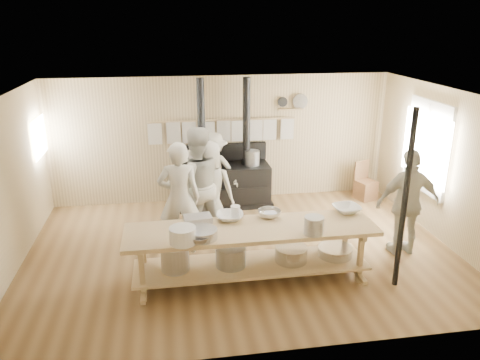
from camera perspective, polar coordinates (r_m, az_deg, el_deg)
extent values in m
plane|color=brown|center=(7.87, 0.16, -8.70)|extent=(7.00, 7.00, 0.00)
plane|color=tan|center=(9.73, -2.19, 5.00)|extent=(7.00, 0.00, 7.00)
plane|color=tan|center=(5.10, 4.72, -8.73)|extent=(7.00, 0.00, 7.00)
plane|color=tan|center=(7.65, -26.67, -1.07)|extent=(0.00, 5.00, 5.00)
plane|color=tan|center=(8.61, 23.83, 1.45)|extent=(0.00, 5.00, 5.00)
plane|color=#C1B38F|center=(7.04, 0.18, 10.35)|extent=(7.00, 7.00, 0.00)
cube|color=beige|center=(9.03, 21.86, 3.81)|extent=(0.06, 1.35, 1.65)
plane|color=white|center=(9.01, 21.64, 3.80)|extent=(0.00, 1.50, 1.50)
cube|color=beige|center=(9.01, 21.58, 3.80)|extent=(0.02, 0.03, 1.50)
plane|color=white|center=(9.41, -23.25, 4.83)|extent=(0.00, 0.90, 0.90)
cube|color=black|center=(9.61, -1.83, -0.64)|extent=(1.80, 0.70, 0.85)
cube|color=black|center=(9.74, -1.81, -2.72)|extent=(1.90, 0.75, 0.10)
cube|color=black|center=(9.70, -2.10, 3.43)|extent=(1.80, 0.12, 0.35)
cylinder|color=black|center=(9.25, -4.74, 6.91)|extent=(0.15, 0.15, 1.75)
cylinder|color=black|center=(9.36, 0.80, 7.11)|extent=(0.15, 0.15, 1.75)
cylinder|color=#B2B2B7|center=(9.37, -5.21, 2.60)|extent=(0.36, 0.36, 0.34)
cylinder|color=gray|center=(9.46, 1.48, 2.71)|extent=(0.30, 0.30, 0.30)
cylinder|color=tan|center=(9.54, -2.15, 7.30)|extent=(3.00, 0.04, 0.04)
cube|color=beige|center=(9.53, -10.26, 5.63)|extent=(0.28, 0.01, 0.46)
cube|color=beige|center=(9.52, -8.22, 5.74)|extent=(0.28, 0.01, 0.46)
cube|color=beige|center=(9.53, -6.18, 5.84)|extent=(0.28, 0.01, 0.46)
cube|color=beige|center=(9.55, -4.15, 5.93)|extent=(0.28, 0.01, 0.46)
cube|color=beige|center=(9.59, -2.13, 6.01)|extent=(0.28, 0.01, 0.46)
cube|color=beige|center=(9.63, -0.13, 6.09)|extent=(0.28, 0.01, 0.46)
cube|color=beige|center=(9.69, 1.86, 6.16)|extent=(0.28, 0.01, 0.46)
cube|color=beige|center=(9.76, 3.82, 6.22)|extent=(0.28, 0.01, 0.46)
cube|color=beige|center=(9.84, 5.74, 6.27)|extent=(0.28, 0.01, 0.46)
cube|color=tan|center=(9.79, 6.08, 8.59)|extent=(0.50, 0.14, 0.03)
cylinder|color=black|center=(9.74, 5.22, 9.46)|extent=(0.20, 0.04, 0.20)
cylinder|color=silver|center=(9.84, 7.34, 9.48)|extent=(0.32, 0.03, 0.32)
cube|color=tan|center=(6.71, 1.40, -6.06)|extent=(3.60, 0.90, 0.06)
cube|color=tan|center=(6.98, 1.36, -10.30)|extent=(3.40, 0.80, 0.04)
cube|color=tan|center=(7.00, 1.36, -10.65)|extent=(3.30, 0.06, 0.06)
cube|color=tan|center=(6.55, -11.85, -11.07)|extent=(0.07, 0.07, 0.85)
cube|color=tan|center=(7.08, -11.66, -8.64)|extent=(0.07, 0.07, 0.85)
cube|color=tan|center=(7.06, 14.46, -8.95)|extent=(0.07, 0.07, 0.85)
cube|color=tan|center=(7.55, 12.69, -6.88)|extent=(0.07, 0.07, 0.85)
cylinder|color=#B2B2B7|center=(6.78, -7.93, -9.38)|extent=(0.40, 0.40, 0.38)
cylinder|color=gray|center=(6.85, -1.13, -9.25)|extent=(0.44, 0.44, 0.30)
cylinder|color=silver|center=(7.03, 6.25, -8.94)|extent=(0.48, 0.48, 0.22)
cylinder|color=silver|center=(7.25, 11.64, -8.68)|extent=(0.52, 0.52, 0.14)
cylinder|color=black|center=(6.79, 19.44, -2.49)|extent=(0.08, 0.08, 2.60)
imported|color=beige|center=(7.57, -7.41, -2.24)|extent=(0.70, 0.48, 1.88)
imported|color=beige|center=(7.94, -5.36, -0.62)|extent=(1.10, 0.93, 2.00)
imported|color=beige|center=(8.13, -3.71, -1.20)|extent=(0.95, 0.74, 1.72)
imported|color=beige|center=(7.95, 19.78, -2.63)|extent=(1.05, 0.47, 1.76)
imported|color=beige|center=(9.32, -3.27, 1.06)|extent=(1.15, 0.87, 1.57)
cube|color=brown|center=(10.34, 15.05, -1.17)|extent=(0.48, 0.48, 0.41)
cube|color=brown|center=(10.33, 14.60, 1.11)|extent=(0.37, 0.16, 0.45)
imported|color=white|center=(6.94, -1.24, -4.46)|extent=(0.45, 0.45, 0.10)
imported|color=silver|center=(6.30, -4.99, -7.12)|extent=(0.42, 0.42, 0.10)
imported|color=white|center=(7.38, 12.88, -3.45)|extent=(0.47, 0.47, 0.10)
imported|color=silver|center=(7.04, 3.60, -4.11)|extent=(0.39, 0.39, 0.11)
cube|color=#B2B2B7|center=(6.90, -5.17, -4.73)|extent=(0.42, 0.31, 0.09)
cylinder|color=silver|center=(6.38, -4.67, -6.56)|extent=(0.49, 0.49, 0.14)
cylinder|color=gray|center=(6.55, 9.00, -5.49)|extent=(0.36, 0.36, 0.25)
cylinder|color=white|center=(6.26, -6.99, -6.71)|extent=(0.39, 0.39, 0.22)
cylinder|color=white|center=(6.93, -0.57, -3.99)|extent=(0.15, 0.15, 0.21)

